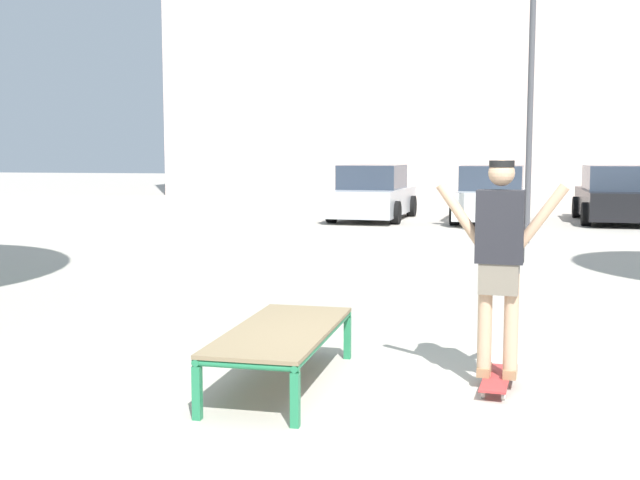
{
  "coord_description": "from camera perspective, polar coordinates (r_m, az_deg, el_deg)",
  "views": [
    {
      "loc": [
        0.95,
        -5.78,
        1.84
      ],
      "look_at": [
        -0.58,
        1.68,
        1.0
      ],
      "focal_mm": 44.62,
      "sensor_mm": 36.0,
      "label": 1
    }
  ],
  "objects": [
    {
      "name": "car_white",
      "position": [
        21.56,
        12.24,
        3.1
      ],
      "size": [
        2.13,
        4.3,
        1.5
      ],
      "color": "silver",
      "rests_on": "ground"
    },
    {
      "name": "building_facade",
      "position": [
        34.28,
        14.73,
        14.94
      ],
      "size": [
        29.84,
        4.0,
        14.21
      ],
      "primitive_type": "cube",
      "color": "beige",
      "rests_on": "ground"
    },
    {
      "name": "skater",
      "position": [
        6.27,
        12.76,
        -0.91
      ],
      "size": [
        1.0,
        0.31,
        1.69
      ],
      "color": "tan",
      "rests_on": "skateboard"
    },
    {
      "name": "skateboard",
      "position": [
        6.47,
        12.54,
        -9.69
      ],
      "size": [
        0.28,
        0.82,
        0.09
      ],
      "color": "#B23333",
      "rests_on": "ground"
    },
    {
      "name": "ground_plane",
      "position": [
        6.14,
        2.22,
        -11.15
      ],
      "size": [
        120.0,
        120.0,
        0.0
      ],
      "primitive_type": "plane",
      "color": "#B2AA9E"
    },
    {
      "name": "car_black",
      "position": [
        22.38,
        20.43,
        2.96
      ],
      "size": [
        1.99,
        4.24,
        1.5
      ],
      "color": "black",
      "rests_on": "ground"
    },
    {
      "name": "car_silver",
      "position": [
        21.89,
        3.84,
        3.28
      ],
      "size": [
        2.14,
        4.31,
        1.5
      ],
      "color": "#B7BABF",
      "rests_on": "ground"
    },
    {
      "name": "light_post",
      "position": [
        16.74,
        14.95,
        12.9
      ],
      "size": [
        0.36,
        0.36,
        5.83
      ],
      "color": "#4C4C51",
      "rests_on": "ground"
    },
    {
      "name": "skate_box",
      "position": [
        6.32,
        -2.75,
        -6.76
      ],
      "size": [
        0.81,
        1.92,
        0.46
      ],
      "color": "#237A4C",
      "rests_on": "ground"
    }
  ]
}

